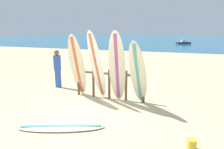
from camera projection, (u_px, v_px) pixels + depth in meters
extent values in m
plane|color=#D3BC8C|center=(89.00, 114.00, 6.00)|extent=(120.00, 120.00, 0.00)
cube|color=#196B93|center=(175.00, 38.00, 59.32)|extent=(120.00, 80.00, 0.01)
cylinder|color=brown|center=(78.00, 81.00, 7.66)|extent=(0.09, 0.09, 1.09)
cylinder|color=brown|center=(93.00, 83.00, 7.45)|extent=(0.09, 0.09, 1.09)
cylinder|color=brown|center=(109.00, 84.00, 7.24)|extent=(0.09, 0.09, 1.09)
cylinder|color=brown|center=(126.00, 86.00, 7.03)|extent=(0.09, 0.09, 1.09)
cylinder|color=brown|center=(144.00, 88.00, 6.83)|extent=(0.09, 0.09, 1.09)
cylinder|color=brown|center=(109.00, 74.00, 7.16)|extent=(2.64, 0.08, 0.08)
ellipsoid|color=beige|center=(77.00, 66.00, 7.23)|extent=(0.69, 1.08, 2.36)
cube|color=#CC5933|center=(77.00, 66.00, 7.23)|extent=(0.25, 0.94, 2.18)
ellipsoid|color=white|center=(97.00, 66.00, 6.96)|extent=(0.64, 0.94, 2.48)
cube|color=#CC5933|center=(97.00, 66.00, 6.96)|extent=(0.24, 0.82, 2.29)
ellipsoid|color=beige|center=(117.00, 68.00, 6.64)|extent=(0.66, 0.85, 2.48)
cube|color=#A53F8C|center=(117.00, 68.00, 6.64)|extent=(0.19, 0.74, 2.29)
ellipsoid|color=beige|center=(138.00, 74.00, 6.36)|extent=(0.64, 1.13, 2.20)
cube|color=teal|center=(138.00, 74.00, 6.36)|extent=(0.19, 1.02, 2.03)
ellipsoid|color=beige|center=(61.00, 127.00, 5.12)|extent=(2.27, 1.30, 0.07)
cube|color=teal|center=(61.00, 127.00, 5.12)|extent=(1.94, 0.83, 0.08)
cube|color=#3359B2|center=(58.00, 79.00, 8.71)|extent=(0.22, 0.15, 0.77)
cube|color=#3359B2|center=(57.00, 63.00, 8.55)|extent=(0.27, 0.18, 0.65)
sphere|color=brown|center=(57.00, 53.00, 8.46)|extent=(0.22, 0.22, 0.22)
cube|color=#333842|center=(183.00, 43.00, 35.25)|extent=(2.56, 2.03, 0.35)
cube|color=silver|center=(183.00, 41.00, 35.18)|extent=(1.09, 1.02, 0.36)
cylinder|color=gold|center=(192.00, 144.00, 4.21)|extent=(0.20, 0.20, 0.23)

